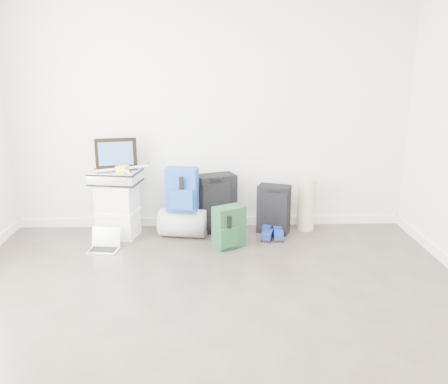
{
  "coord_description": "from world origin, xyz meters",
  "views": [
    {
      "loc": [
        -0.02,
        -2.81,
        1.91
      ],
      "look_at": [
        0.14,
        1.9,
        0.57
      ],
      "focal_mm": 38.0,
      "sensor_mm": 36.0,
      "label": 1
    }
  ],
  "objects_px": {
    "large_suitcase": "(216,203)",
    "briefcase": "(116,177)",
    "boxes_stack": "(118,210)",
    "laptop": "(105,245)",
    "duffel_bag": "(183,223)",
    "carry_on": "(274,209)"
  },
  "relations": [
    {
      "from": "boxes_stack",
      "to": "laptop",
      "type": "relative_size",
      "value": 1.82
    },
    {
      "from": "briefcase",
      "to": "laptop",
      "type": "relative_size",
      "value": 1.51
    },
    {
      "from": "large_suitcase",
      "to": "boxes_stack",
      "type": "bearing_deg",
      "value": 167.45
    },
    {
      "from": "boxes_stack",
      "to": "duffel_bag",
      "type": "xyz_separation_m",
      "value": [
        0.71,
        -0.04,
        -0.15
      ]
    },
    {
      "from": "boxes_stack",
      "to": "laptop",
      "type": "bearing_deg",
      "value": -89.1
    },
    {
      "from": "boxes_stack",
      "to": "briefcase",
      "type": "xyz_separation_m",
      "value": [
        -0.0,
        0.0,
        0.37
      ]
    },
    {
      "from": "duffel_bag",
      "to": "laptop",
      "type": "relative_size",
      "value": 1.54
    },
    {
      "from": "briefcase",
      "to": "duffel_bag",
      "type": "distance_m",
      "value": 0.88
    },
    {
      "from": "boxes_stack",
      "to": "briefcase",
      "type": "bearing_deg",
      "value": 129.57
    },
    {
      "from": "duffel_bag",
      "to": "boxes_stack",
      "type": "bearing_deg",
      "value": -172.02
    },
    {
      "from": "carry_on",
      "to": "large_suitcase",
      "type": "bearing_deg",
      "value": -165.56
    },
    {
      "from": "boxes_stack",
      "to": "duffel_bag",
      "type": "bearing_deg",
      "value": 10.03
    },
    {
      "from": "laptop",
      "to": "boxes_stack",
      "type": "bearing_deg",
      "value": 86.21
    },
    {
      "from": "boxes_stack",
      "to": "laptop",
      "type": "xyz_separation_m",
      "value": [
        -0.08,
        -0.38,
        -0.25
      ]
    },
    {
      "from": "briefcase",
      "to": "laptop",
      "type": "height_order",
      "value": "briefcase"
    },
    {
      "from": "large_suitcase",
      "to": "briefcase",
      "type": "bearing_deg",
      "value": 167.45
    },
    {
      "from": "large_suitcase",
      "to": "carry_on",
      "type": "height_order",
      "value": "large_suitcase"
    },
    {
      "from": "briefcase",
      "to": "large_suitcase",
      "type": "relative_size",
      "value": 0.77
    },
    {
      "from": "briefcase",
      "to": "carry_on",
      "type": "bearing_deg",
      "value": 12.24
    },
    {
      "from": "briefcase",
      "to": "large_suitcase",
      "type": "bearing_deg",
      "value": 17.74
    },
    {
      "from": "large_suitcase",
      "to": "carry_on",
      "type": "bearing_deg",
      "value": -27.28
    },
    {
      "from": "carry_on",
      "to": "laptop",
      "type": "xyz_separation_m",
      "value": [
        -1.81,
        -0.44,
        -0.22
      ]
    }
  ]
}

